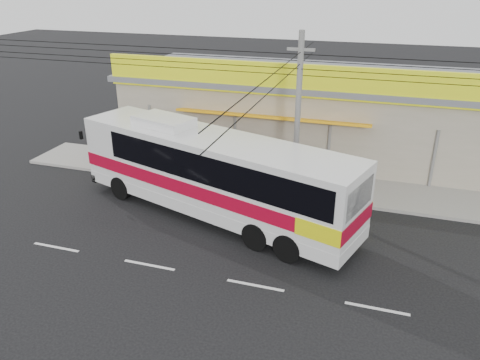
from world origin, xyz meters
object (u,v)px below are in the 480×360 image
object	(u,v)px
utility_pole	(300,64)
motorbike_red	(107,152)
motorbike_dark	(113,161)
coach_bus	(217,171)

from	to	relation	value
utility_pole	motorbike_red	bearing A→B (deg)	171.27
motorbike_red	utility_pole	size ratio (longest dim) A/B	0.05
motorbike_dark	utility_pole	distance (m)	11.31
coach_bus	motorbike_red	bearing A→B (deg)	170.83
coach_bus	utility_pole	size ratio (longest dim) A/B	0.39
motorbike_red	motorbike_dark	world-z (taller)	motorbike_dark
coach_bus	motorbike_dark	size ratio (longest dim) A/B	8.10
motorbike_red	motorbike_dark	bearing A→B (deg)	-133.46
coach_bus	utility_pole	xyz separation A→B (m)	(2.84, 2.46, 4.16)
coach_bus	utility_pole	bearing A→B (deg)	58.83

